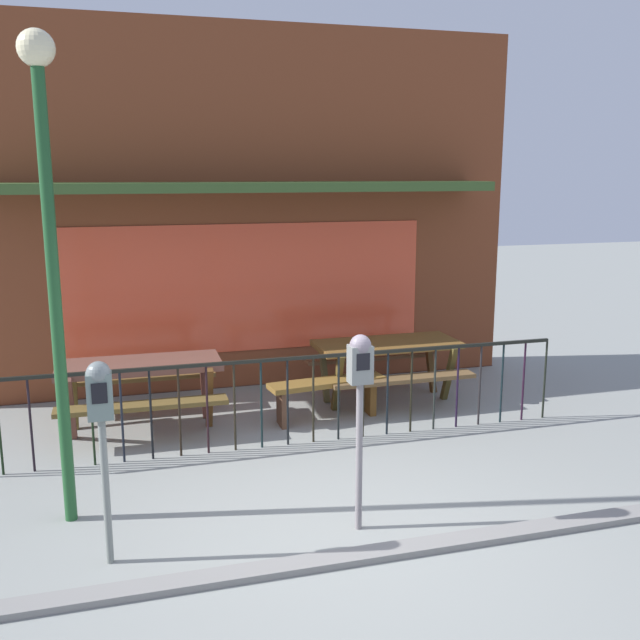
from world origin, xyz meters
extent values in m
plane|color=gray|center=(0.00, 0.00, 0.00)|extent=(40.00, 40.00, 0.00)
cube|color=#3F251C|center=(0.00, 4.54, 0.00)|extent=(7.41, 0.54, 0.01)
cube|color=brown|center=(0.00, 4.54, 2.36)|extent=(7.41, 0.50, 4.72)
cube|color=#E54C2D|center=(0.00, 4.28, 1.35)|extent=(4.82, 0.02, 1.70)
cube|color=#385325|center=(0.00, 3.88, 2.68)|extent=(6.30, 0.82, 0.12)
cube|color=black|center=(0.00, 2.03, 0.95)|extent=(6.22, 0.04, 0.04)
cylinder|color=black|center=(-2.55, 2.03, 0.47)|extent=(0.02, 0.02, 0.95)
cylinder|color=black|center=(-2.26, 2.03, 0.47)|extent=(0.02, 0.02, 0.95)
cylinder|color=black|center=(-1.98, 2.03, 0.47)|extent=(0.02, 0.02, 0.95)
cylinder|color=black|center=(-1.70, 2.03, 0.47)|extent=(0.02, 0.02, 0.95)
cylinder|color=black|center=(-1.41, 2.03, 0.47)|extent=(0.02, 0.02, 0.95)
cylinder|color=black|center=(-1.13, 2.03, 0.47)|extent=(0.02, 0.02, 0.95)
cylinder|color=black|center=(-0.85, 2.03, 0.47)|extent=(0.02, 0.02, 0.95)
cylinder|color=black|center=(-0.57, 2.03, 0.47)|extent=(0.02, 0.02, 0.95)
cylinder|color=black|center=(-0.28, 2.03, 0.47)|extent=(0.02, 0.02, 0.95)
cylinder|color=black|center=(0.00, 2.03, 0.47)|extent=(0.02, 0.02, 0.95)
cylinder|color=black|center=(0.28, 2.03, 0.47)|extent=(0.02, 0.02, 0.95)
cylinder|color=black|center=(0.57, 2.03, 0.47)|extent=(0.02, 0.02, 0.95)
cylinder|color=black|center=(0.85, 2.03, 0.47)|extent=(0.02, 0.02, 0.95)
cylinder|color=black|center=(1.13, 2.03, 0.47)|extent=(0.02, 0.02, 0.95)
cylinder|color=black|center=(1.41, 2.03, 0.47)|extent=(0.02, 0.02, 0.95)
cylinder|color=black|center=(1.70, 2.03, 0.47)|extent=(0.02, 0.02, 0.95)
cylinder|color=black|center=(1.98, 2.03, 0.47)|extent=(0.02, 0.02, 0.95)
cylinder|color=black|center=(2.26, 2.03, 0.47)|extent=(0.02, 0.02, 0.95)
cylinder|color=black|center=(2.55, 2.03, 0.47)|extent=(0.02, 0.02, 0.95)
cylinder|color=black|center=(2.83, 2.03, 0.47)|extent=(0.02, 0.02, 0.95)
cylinder|color=black|center=(3.11, 2.03, 0.47)|extent=(0.02, 0.02, 0.95)
cube|color=brown|center=(-1.47, 3.00, 0.74)|extent=(1.81, 0.78, 0.07)
cube|color=brown|center=(-1.48, 2.45, 0.44)|extent=(1.80, 0.28, 0.05)
cube|color=brown|center=(-1.47, 3.55, 0.44)|extent=(1.80, 0.28, 0.05)
cube|color=brown|center=(-2.22, 2.72, 0.37)|extent=(0.07, 0.35, 0.78)
cube|color=#4F3F19|center=(-2.21, 3.28, 0.37)|extent=(0.07, 0.35, 0.78)
cube|color=brown|center=(-0.74, 2.71, 0.37)|extent=(0.07, 0.35, 0.78)
cube|color=brown|center=(-0.73, 3.27, 0.37)|extent=(0.07, 0.35, 0.78)
cube|color=brown|center=(1.55, 3.15, 0.74)|extent=(1.81, 0.77, 0.07)
cube|color=brown|center=(1.56, 2.60, 0.44)|extent=(1.80, 0.27, 0.05)
cube|color=brown|center=(1.55, 3.70, 0.44)|extent=(1.80, 0.27, 0.05)
cube|color=#4C3C19|center=(0.82, 2.87, 0.37)|extent=(0.07, 0.35, 0.78)
cube|color=#4E4425|center=(0.81, 3.43, 0.37)|extent=(0.07, 0.35, 0.78)
cube|color=#4C411D|center=(2.29, 2.88, 0.37)|extent=(0.07, 0.35, 0.78)
cube|color=#53371A|center=(2.29, 3.44, 0.37)|extent=(0.07, 0.35, 0.78)
cube|color=brown|center=(0.63, 2.69, 0.45)|extent=(1.43, 0.50, 0.06)
cube|color=brown|center=(0.08, 2.62, 0.23)|extent=(0.08, 0.29, 0.45)
cube|color=brown|center=(1.19, 2.77, 0.23)|extent=(0.08, 0.29, 0.45)
cylinder|color=gray|center=(0.12, 0.07, 0.62)|extent=(0.06, 0.06, 1.24)
cube|color=slate|center=(0.12, 0.07, 1.40)|extent=(0.18, 0.14, 0.30)
sphere|color=slate|center=(0.12, 0.07, 1.55)|extent=(0.17, 0.17, 0.17)
cube|color=black|center=(0.12, 0.00, 1.43)|extent=(0.11, 0.01, 0.13)
cylinder|color=slate|center=(-1.84, 0.09, 0.57)|extent=(0.06, 0.06, 1.13)
cube|color=slate|center=(-1.84, 0.09, 1.30)|extent=(0.18, 0.14, 0.34)
sphere|color=slate|center=(-1.84, 0.09, 1.47)|extent=(0.17, 0.17, 0.17)
cube|color=black|center=(-1.84, 0.01, 1.34)|extent=(0.11, 0.01, 0.15)
cylinder|color=#1F5027|center=(-2.15, 0.89, 1.82)|extent=(0.10, 0.10, 3.65)
sphere|color=beige|center=(-2.15, 0.89, 3.77)|extent=(0.28, 0.28, 0.28)
cube|color=gray|center=(0.00, -0.39, 0.00)|extent=(10.37, 0.20, 0.11)
camera|label=1|loc=(-1.69, -5.09, 2.88)|focal=40.54mm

